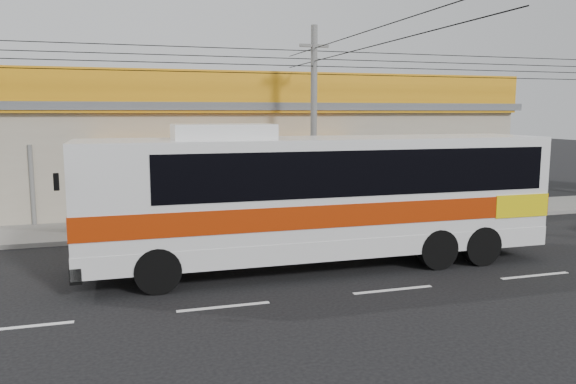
# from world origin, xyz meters

# --- Properties ---
(ground) EXTENTS (120.00, 120.00, 0.00)m
(ground) POSITION_xyz_m (0.00, 0.00, 0.00)
(ground) COLOR black
(ground) RESTS_ON ground
(sidewalk) EXTENTS (30.00, 3.20, 0.15)m
(sidewalk) POSITION_xyz_m (0.00, 6.00, 0.07)
(sidewalk) COLOR slate
(sidewalk) RESTS_ON ground
(lane_markings) EXTENTS (50.00, 0.12, 0.01)m
(lane_markings) POSITION_xyz_m (0.00, -2.50, 0.00)
(lane_markings) COLOR silver
(lane_markings) RESTS_ON ground
(storefront_building) EXTENTS (22.60, 9.20, 5.70)m
(storefront_building) POSITION_xyz_m (-0.01, 11.54, 2.30)
(storefront_building) COLOR #A19681
(storefront_building) RESTS_ON ground
(coach_bus) EXTENTS (12.45, 2.73, 3.83)m
(coach_bus) POSITION_xyz_m (-0.73, -0.02, 2.05)
(coach_bus) COLOR silver
(coach_bus) RESTS_ON ground
(motorbike_red) EXTENTS (2.14, 0.93, 1.09)m
(motorbike_red) POSITION_xyz_m (-4.91, 6.43, 0.70)
(motorbike_red) COLOR maroon
(motorbike_red) RESTS_ON sidewalk
(utility_pole) EXTENTS (34.00, 14.00, 7.18)m
(utility_pole) POSITION_xyz_m (0.79, 5.40, 5.92)
(utility_pole) COLOR #62625F
(utility_pole) RESTS_ON ground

